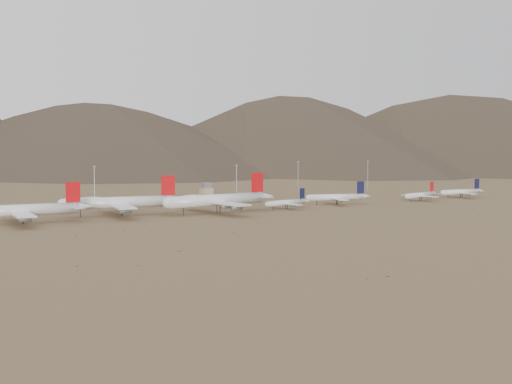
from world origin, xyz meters
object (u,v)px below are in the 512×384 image
narrowbody_a (287,202)px  control_tower (206,192)px  narrowbody_b (338,197)px  widebody_west (21,210)px  widebody_centre (120,202)px  widebody_east (217,200)px

narrowbody_a → control_tower: 93.06m
narrowbody_b → control_tower: size_ratio=3.86×
widebody_west → widebody_centre: 59.65m
control_tower → widebody_centre: bearing=-138.3°
widebody_west → widebody_centre: size_ratio=0.94×
control_tower → narrowbody_a: bearing=-80.5°
narrowbody_b → narrowbody_a: bearing=-155.9°
narrowbody_b → widebody_west: bearing=-163.8°
narrowbody_a → control_tower: (-15.40, 91.77, 1.26)m
widebody_centre → narrowbody_b: widebody_centre is taller
widebody_east → narrowbody_b: size_ratio=1.70×
widebody_east → control_tower: size_ratio=6.57×
widebody_centre → widebody_east: bearing=-8.7°
widebody_west → widebody_east: size_ratio=0.91×
widebody_west → narrowbody_a: size_ratio=1.93×
widebody_centre → control_tower: size_ratio=6.39×
widebody_centre → widebody_east: widebody_east is taller
widebody_west → narrowbody_b: size_ratio=1.55×
widebody_centre → narrowbody_b: bearing=4.5°
widebody_centre → control_tower: 121.85m
widebody_west → widebody_east: (113.71, 0.86, 0.74)m
widebody_centre → narrowbody_a: widebody_centre is taller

